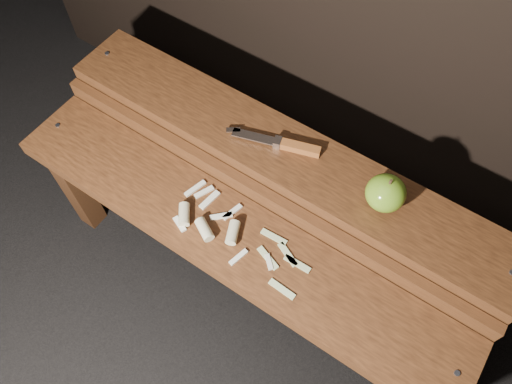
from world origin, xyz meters
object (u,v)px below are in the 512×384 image
Objects in this scene: bench_front_tier at (228,248)px; knife at (288,145)px; apple at (386,193)px; bench_rear_tier at (280,170)px.

knife reaches higher than bench_front_tier.
knife is at bearing 177.65° from apple.
apple reaches higher than bench_front_tier.
apple reaches higher than knife.
bench_rear_tier is 0.29m from apple.
apple is (0.26, 0.00, 0.13)m from bench_rear_tier.
knife is at bearing 87.59° from bench_front_tier.
bench_front_tier is 13.07× the size of apple.
bench_rear_tier is at bearing 90.00° from bench_front_tier.
apple is at bearing -2.35° from knife.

